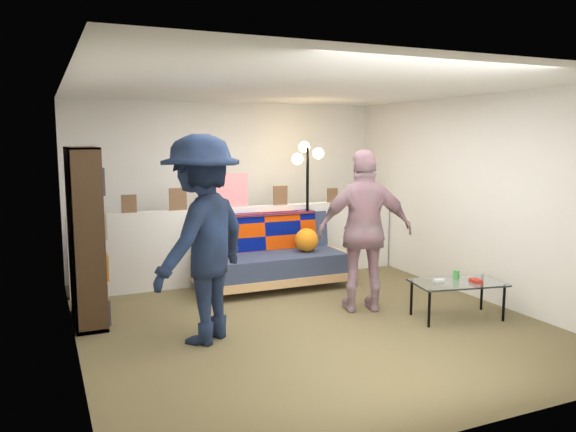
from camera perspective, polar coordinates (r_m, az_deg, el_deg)
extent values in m
plane|color=brown|center=(6.05, 1.57, -10.39)|extent=(5.00, 5.00, 0.00)
cube|color=silver|center=(8.10, -6.05, 2.91)|extent=(4.50, 0.10, 2.40)
cube|color=silver|center=(5.23, -21.22, -0.29)|extent=(0.10, 5.00, 2.40)
cube|color=silver|center=(7.05, 18.36, 1.82)|extent=(0.10, 5.00, 2.40)
cube|color=white|center=(5.77, 1.66, 12.90)|extent=(4.50, 5.00, 0.10)
cube|color=silver|center=(7.54, -4.33, -2.81)|extent=(4.45, 0.15, 1.00)
cube|color=brown|center=(7.07, -15.85, 1.20)|extent=(0.18, 0.02, 0.22)
cube|color=brown|center=(7.18, -11.12, 1.69)|extent=(0.22, 0.02, 0.28)
cube|color=white|center=(7.35, -5.81, 2.61)|extent=(0.45, 0.02, 0.45)
cube|color=brown|center=(7.61, -0.78, 2.10)|extent=(0.20, 0.02, 0.26)
cube|color=brown|center=(7.96, 4.52, 2.12)|extent=(0.16, 0.02, 0.20)
cube|color=tan|center=(7.20, -1.59, -6.13)|extent=(1.93, 0.87, 0.10)
cube|color=#2D3852|center=(7.12, -1.44, -4.88)|extent=(1.83, 0.72, 0.24)
cube|color=#2D3852|center=(7.40, -2.56, -1.99)|extent=(1.82, 0.25, 0.57)
cylinder|color=tan|center=(6.87, -8.69, -4.75)|extent=(0.10, 0.86, 0.09)
cylinder|color=tan|center=(7.53, 4.86, -3.58)|extent=(0.10, 0.86, 0.09)
cube|color=#041168|center=(7.33, -2.33, -2.09)|extent=(1.47, 0.11, 0.53)
cube|color=#041168|center=(7.41, -2.71, 0.23)|extent=(1.47, 0.26, 0.03)
sphere|color=orange|center=(7.24, 1.89, -2.45)|extent=(0.30, 0.30, 0.30)
cube|color=#321F10|center=(6.11, -21.22, -1.97)|extent=(0.02, 0.91, 1.81)
cube|color=#321F10|center=(5.68, -19.57, -2.60)|extent=(0.30, 0.02, 1.81)
cube|color=#321F10|center=(6.55, -20.19, -1.29)|extent=(0.30, 0.02, 1.81)
cube|color=#321F10|center=(6.04, -20.30, 6.51)|extent=(0.30, 0.91, 0.02)
cube|color=#321F10|center=(6.32, -19.52, -9.84)|extent=(0.30, 0.91, 0.04)
cube|color=#321F10|center=(6.20, -19.72, -5.75)|extent=(0.30, 0.87, 0.02)
cube|color=#321F10|center=(6.12, -19.90, -1.90)|extent=(0.30, 0.87, 0.02)
cube|color=#321F10|center=(6.06, -20.09, 2.04)|extent=(0.30, 0.87, 0.02)
cube|color=red|center=(6.27, -19.41, -8.25)|extent=(0.22, 0.85, 0.30)
cube|color=#254BA4|center=(6.17, -19.60, -4.29)|extent=(0.22, 0.85, 0.28)
cube|color=gold|center=(6.10, -19.78, -0.39)|extent=(0.22, 0.85, 0.30)
cube|color=#349152|center=(6.05, -19.97, 3.57)|extent=(0.22, 0.85, 0.28)
cylinder|color=black|center=(5.91, 14.15, -9.16)|extent=(0.03, 0.03, 0.38)
cylinder|color=black|center=(6.33, 21.07, -8.31)|extent=(0.03, 0.03, 0.38)
cylinder|color=black|center=(6.26, 12.43, -8.13)|extent=(0.03, 0.03, 0.38)
cylinder|color=black|center=(6.66, 19.08, -7.41)|extent=(0.03, 0.03, 0.38)
cube|color=silver|center=(6.23, 16.84, -6.50)|extent=(1.02, 0.69, 0.02)
cube|color=white|center=(6.17, 15.11, -6.33)|extent=(0.12, 0.07, 0.03)
cube|color=red|center=(6.24, 18.55, -6.27)|extent=(0.12, 0.15, 0.04)
cylinder|color=green|center=(6.33, 16.73, -5.73)|extent=(0.08, 0.08, 0.09)
cylinder|color=black|center=(7.75, 1.95, -6.17)|extent=(0.27, 0.27, 0.03)
cylinder|color=black|center=(7.58, 1.98, 0.26)|extent=(0.04, 0.04, 1.78)
sphere|color=#FFC672|center=(7.50, 0.97, 5.82)|extent=(0.15, 0.15, 0.15)
sphere|color=#FFC672|center=(7.57, 3.09, 6.38)|extent=(0.15, 0.15, 0.15)
sphere|color=#FFC672|center=(7.64, 1.66, 7.03)|extent=(0.15, 0.15, 0.15)
imported|color=black|center=(5.26, -8.70, -2.37)|extent=(1.42, 1.35, 1.94)
imported|color=pink|center=(6.19, 7.83, -1.53)|extent=(1.13, 0.74, 1.78)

